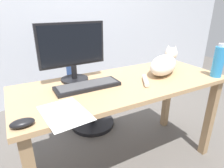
% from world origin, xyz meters
% --- Properties ---
extents(ground_plane, '(8.00, 8.00, 0.00)m').
position_xyz_m(ground_plane, '(0.00, 0.00, 0.00)').
color(ground_plane, '#59544F').
extents(back_wall, '(6.00, 0.04, 2.60)m').
position_xyz_m(back_wall, '(0.00, 1.52, 1.30)').
color(back_wall, silver).
rests_on(back_wall, ground_plane).
extents(desk, '(1.55, 0.63, 0.75)m').
position_xyz_m(desk, '(0.00, 0.00, 0.64)').
color(desk, tan).
rests_on(desk, ground_plane).
extents(office_chair, '(0.51, 0.49, 0.89)m').
position_xyz_m(office_chair, '(-0.05, 0.67, 0.38)').
color(office_chair, black).
rests_on(office_chair, ground_plane).
extents(monitor, '(0.48, 0.20, 0.41)m').
position_xyz_m(monitor, '(-0.31, 0.21, 0.98)').
color(monitor, black).
rests_on(monitor, desk).
extents(keyboard, '(0.44, 0.15, 0.03)m').
position_xyz_m(keyboard, '(-0.28, 0.03, 0.77)').
color(keyboard, black).
rests_on(keyboard, desk).
extents(cat, '(0.55, 0.35, 0.20)m').
position_xyz_m(cat, '(0.38, 0.02, 0.83)').
color(cat, silver).
rests_on(cat, desk).
extents(computer_mouse, '(0.11, 0.06, 0.04)m').
position_xyz_m(computer_mouse, '(-0.71, -0.25, 0.77)').
color(computer_mouse, black).
rests_on(computer_mouse, desk).
extents(paper_sheet, '(0.24, 0.31, 0.00)m').
position_xyz_m(paper_sheet, '(-0.51, -0.23, 0.75)').
color(paper_sheet, white).
rests_on(paper_sheet, desk).
extents(water_bottle, '(0.08, 0.08, 0.26)m').
position_xyz_m(water_bottle, '(0.69, -0.25, 0.87)').
color(water_bottle, '#2D8CD1').
rests_on(water_bottle, desk).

